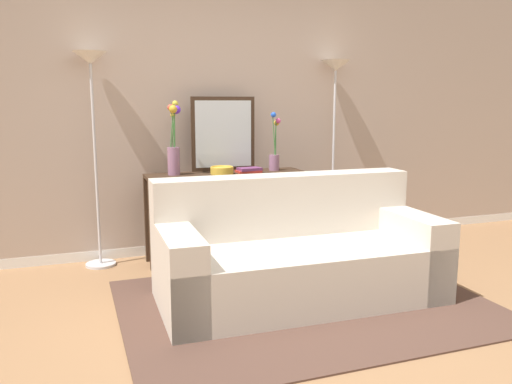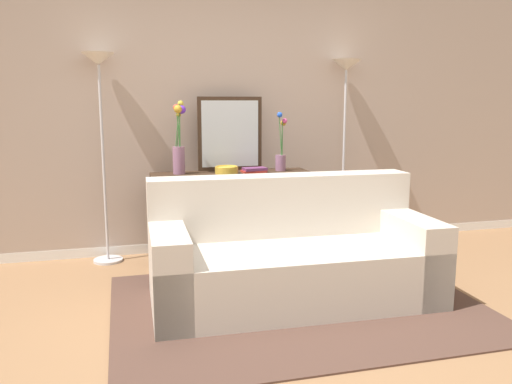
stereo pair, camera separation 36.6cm
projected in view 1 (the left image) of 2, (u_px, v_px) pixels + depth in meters
name	position (u px, v px, depth m)	size (l,w,h in m)	color
ground_plane	(311.00, 348.00, 3.07)	(16.00, 16.00, 0.02)	#936B47
back_wall	(209.00, 106.00, 4.94)	(12.00, 0.15, 2.78)	white
area_rug	(305.00, 304.00, 3.70)	(2.56, 1.88, 0.01)	#51382D
couch	(297.00, 256.00, 3.80)	(2.03, 0.96, 0.88)	beige
console_table	(226.00, 199.00, 4.74)	(1.43, 0.32, 0.80)	#382619
floor_lamp_left	(92.00, 100.00, 4.35)	(0.28, 0.28, 1.84)	silver
floor_lamp_right	(335.00, 101.00, 5.11)	(0.28, 0.28, 1.83)	silver
wall_mirror	(223.00, 134.00, 4.76)	(0.60, 0.02, 0.67)	#382619
vase_tall_flowers	(174.00, 146.00, 4.49)	(0.13, 0.13, 0.64)	gray
vase_short_flowers	(275.00, 153.00, 4.81)	(0.10, 0.10, 0.54)	gray
fruit_bowl	(222.00, 170.00, 4.59)	(0.20, 0.20, 0.07)	gold
book_stack	(249.00, 170.00, 4.69)	(0.22, 0.15, 0.04)	#BC3328
book_row_under_console	(181.00, 256.00, 4.68)	(0.35, 0.18, 0.13)	#6B3360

